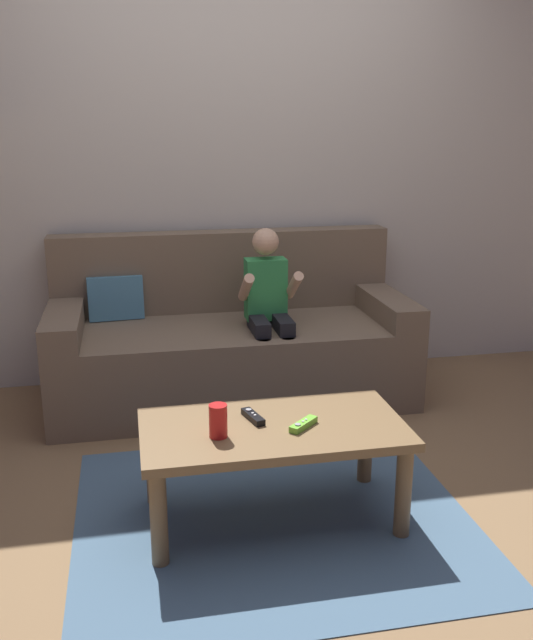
% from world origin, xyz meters
% --- Properties ---
extents(ground_plane, '(9.25, 9.25, 0.00)m').
position_xyz_m(ground_plane, '(0.00, 0.00, 0.00)').
color(ground_plane, olive).
extents(wall_back, '(4.63, 0.05, 2.50)m').
position_xyz_m(wall_back, '(0.00, 1.52, 1.25)').
color(wall_back, beige).
rests_on(wall_back, ground).
extents(couch, '(1.90, 0.80, 0.88)m').
position_xyz_m(couch, '(-0.10, 1.13, 0.30)').
color(couch, '#75604C').
rests_on(couch, ground).
extents(person_seated_on_couch, '(0.30, 0.37, 0.94)m').
position_xyz_m(person_seated_on_couch, '(0.08, 0.95, 0.55)').
color(person_seated_on_couch, black).
rests_on(person_seated_on_couch, ground).
extents(coffee_table, '(0.98, 0.51, 0.39)m').
position_xyz_m(coffee_table, '(-0.12, -0.14, 0.33)').
color(coffee_table, brown).
rests_on(coffee_table, ground).
extents(area_rug, '(1.50, 1.35, 0.01)m').
position_xyz_m(area_rug, '(-0.12, -0.14, 0.00)').
color(area_rug, slate).
rests_on(area_rug, ground).
extents(game_remote_lime_near_edge, '(0.13, 0.12, 0.03)m').
position_xyz_m(game_remote_lime_near_edge, '(-0.02, -0.18, 0.40)').
color(game_remote_lime_near_edge, '#72C638').
rests_on(game_remote_lime_near_edge, coffee_table).
extents(game_remote_black_center, '(0.07, 0.14, 0.03)m').
position_xyz_m(game_remote_black_center, '(-0.19, -0.08, 0.40)').
color(game_remote_black_center, black).
rests_on(game_remote_black_center, coffee_table).
extents(soda_can, '(0.07, 0.07, 0.12)m').
position_xyz_m(soda_can, '(-0.34, -0.20, 0.45)').
color(soda_can, red).
rests_on(soda_can, coffee_table).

